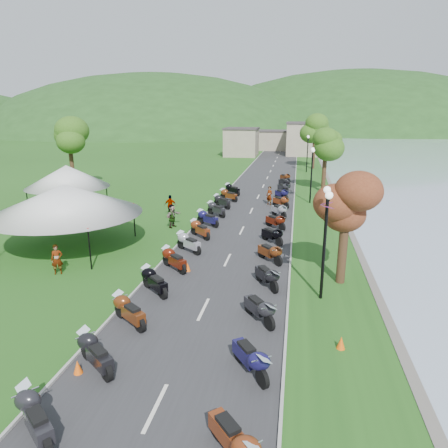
{
  "coord_description": "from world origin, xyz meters",
  "views": [
    {
      "loc": [
        3.64,
        0.94,
        8.17
      ],
      "look_at": [
        -0.74,
        24.96,
        1.3
      ],
      "focal_mm": 32.0,
      "sensor_mm": 36.0,
      "label": 1
    }
  ],
  "objects_px": {
    "pedestrian_a": "(59,274)",
    "pedestrian_b": "(102,223)",
    "vendor_tent_main": "(67,217)",
    "pedestrian_c": "(100,225)"
  },
  "relations": [
    {
      "from": "pedestrian_a",
      "to": "pedestrian_b",
      "type": "bearing_deg",
      "value": 74.85
    },
    {
      "from": "pedestrian_a",
      "to": "pedestrian_b",
      "type": "xyz_separation_m",
      "value": [
        -2.44,
        9.65,
        0.0
      ]
    },
    {
      "from": "vendor_tent_main",
      "to": "pedestrian_c",
      "type": "bearing_deg",
      "value": 97.34
    },
    {
      "from": "pedestrian_c",
      "to": "pedestrian_b",
      "type": "bearing_deg",
      "value": -179.98
    },
    {
      "from": "vendor_tent_main",
      "to": "pedestrian_b",
      "type": "relative_size",
      "value": 3.46
    },
    {
      "from": "pedestrian_b",
      "to": "pedestrian_a",
      "type": "bearing_deg",
      "value": 123.56
    },
    {
      "from": "pedestrian_a",
      "to": "pedestrian_c",
      "type": "xyz_separation_m",
      "value": [
        -2.28,
        9.02,
        0.0
      ]
    },
    {
      "from": "pedestrian_b",
      "to": "pedestrian_c",
      "type": "bearing_deg",
      "value": 123.09
    },
    {
      "from": "vendor_tent_main",
      "to": "pedestrian_b",
      "type": "xyz_separation_m",
      "value": [
        -0.81,
        5.75,
        -2.0
      ]
    },
    {
      "from": "pedestrian_a",
      "to": "vendor_tent_main",
      "type": "bearing_deg",
      "value": 83.24
    }
  ]
}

